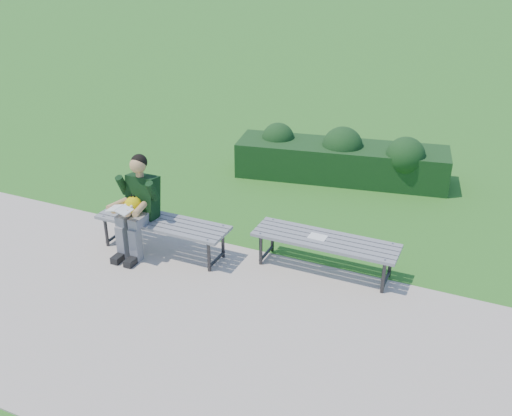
{
  "coord_description": "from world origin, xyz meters",
  "views": [
    {
      "loc": [
        2.87,
        -6.02,
        3.85
      ],
      "look_at": [
        0.28,
        -0.29,
        0.8
      ],
      "focal_mm": 40.0,
      "sensor_mm": 36.0,
      "label": 1
    }
  ],
  "objects_px": {
    "bench_left": "(163,225)",
    "paper_sheet": "(318,237)",
    "bench_right": "(325,243)",
    "seated_boy": "(137,203)",
    "hedge": "(342,158)"
  },
  "relations": [
    {
      "from": "bench_right",
      "to": "seated_boy",
      "type": "height_order",
      "value": "seated_boy"
    },
    {
      "from": "hedge",
      "to": "bench_right",
      "type": "relative_size",
      "value": 2.03
    },
    {
      "from": "hedge",
      "to": "bench_right",
      "type": "bearing_deg",
      "value": -77.52
    },
    {
      "from": "hedge",
      "to": "bench_left",
      "type": "xyz_separation_m",
      "value": [
        -1.41,
        -3.43,
        0.04
      ]
    },
    {
      "from": "hedge",
      "to": "paper_sheet",
      "type": "relative_size",
      "value": 16.2
    },
    {
      "from": "hedge",
      "to": "bench_right",
      "type": "xyz_separation_m",
      "value": [
        0.67,
        -3.01,
        0.04
      ]
    },
    {
      "from": "bench_left",
      "to": "paper_sheet",
      "type": "xyz_separation_m",
      "value": [
        1.98,
        0.42,
        0.06
      ]
    },
    {
      "from": "bench_right",
      "to": "seated_boy",
      "type": "bearing_deg",
      "value": -167.95
    },
    {
      "from": "hedge",
      "to": "seated_boy",
      "type": "distance_m",
      "value": 3.93
    },
    {
      "from": "paper_sheet",
      "to": "seated_boy",
      "type": "bearing_deg",
      "value": -167.44
    },
    {
      "from": "seated_boy",
      "to": "hedge",
      "type": "bearing_deg",
      "value": 64.04
    },
    {
      "from": "seated_boy",
      "to": "paper_sheet",
      "type": "distance_m",
      "value": 2.35
    },
    {
      "from": "hedge",
      "to": "bench_left",
      "type": "bearing_deg",
      "value": -112.42
    },
    {
      "from": "bench_left",
      "to": "bench_right",
      "type": "xyz_separation_m",
      "value": [
        2.08,
        0.42,
        0.0
      ]
    },
    {
      "from": "hedge",
      "to": "seated_boy",
      "type": "xyz_separation_m",
      "value": [
        -1.71,
        -3.52,
        0.34
      ]
    }
  ]
}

